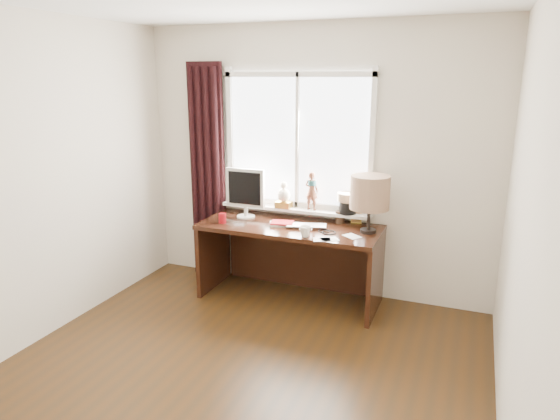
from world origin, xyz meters
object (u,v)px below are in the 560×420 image
at_px(laptop, 307,226).
at_px(table_lamp, 370,193).
at_px(monitor, 245,190).
at_px(red_cup, 222,218).
at_px(desk, 293,247).
at_px(mug, 305,231).

relative_size(laptop, table_lamp, 0.70).
bearing_deg(monitor, laptop, -8.80).
distance_m(red_cup, desk, 0.74).
relative_size(laptop, mug, 3.57).
bearing_deg(desk, monitor, 179.75).
height_order(desk, monitor, monitor).
height_order(red_cup, monitor, monitor).
bearing_deg(table_lamp, mug, -146.31).
distance_m(mug, desk, 0.53).
height_order(mug, desk, mug).
xyz_separation_m(desk, monitor, (-0.51, 0.00, 0.52)).
bearing_deg(laptop, desk, 134.40).
relative_size(red_cup, table_lamp, 0.18).
relative_size(mug, red_cup, 1.08).
xyz_separation_m(red_cup, monitor, (0.12, 0.26, 0.23)).
height_order(laptop, monitor, monitor).
height_order(laptop, table_lamp, table_lamp).
relative_size(red_cup, monitor, 0.19).
bearing_deg(table_lamp, red_cup, -170.98).
bearing_deg(mug, desk, 123.56).
distance_m(monitor, table_lamp, 1.24).
distance_m(desk, table_lamp, 0.95).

